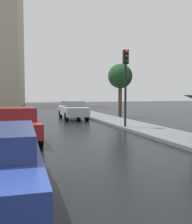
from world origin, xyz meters
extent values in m
cylinder|color=black|center=(-1.29, 1.15, 0.32)|extent=(0.24, 0.64, 0.64)
cylinder|color=black|center=(-1.19, 4.13, 0.32)|extent=(0.24, 0.64, 0.64)
cube|color=maroon|center=(-1.53, 8.78, 0.59)|extent=(1.81, 3.91, 0.56)
cube|color=maroon|center=(-1.53, 8.72, 1.13)|extent=(1.53, 1.80, 0.52)
cylinder|color=black|center=(-0.72, 7.54, 0.31)|extent=(0.24, 0.63, 0.63)
cylinder|color=black|center=(-0.82, 10.08, 0.31)|extent=(0.24, 0.63, 0.63)
cube|color=#B2B5BA|center=(2.74, 17.70, 0.63)|extent=(1.72, 4.25, 0.65)
cube|color=gray|center=(2.74, 17.74, 1.17)|extent=(1.48, 2.07, 0.43)
cylinder|color=black|center=(2.02, 19.11, 0.30)|extent=(0.23, 0.61, 0.61)
cylinder|color=black|center=(3.52, 19.08, 0.30)|extent=(0.23, 0.61, 0.61)
cylinder|color=black|center=(1.96, 16.33, 0.30)|extent=(0.23, 0.61, 0.61)
cylinder|color=black|center=(3.46, 16.30, 0.30)|extent=(0.23, 0.61, 0.61)
cylinder|color=black|center=(4.22, 11.12, 1.83)|extent=(0.12, 0.12, 3.39)
cube|color=black|center=(4.22, 11.12, 3.90)|extent=(0.26, 0.26, 0.75)
sphere|color=red|center=(4.22, 10.95, 4.15)|extent=(0.17, 0.17, 0.17)
sphere|color=#392405|center=(4.22, 10.95, 3.90)|extent=(0.17, 0.17, 0.17)
sphere|color=black|center=(4.22, 10.95, 3.65)|extent=(0.17, 0.17, 0.17)
cylinder|color=#4C3823|center=(6.88, 18.36, 1.34)|extent=(0.30, 0.30, 2.68)
sphere|color=#19421E|center=(6.88, 18.36, 3.39)|extent=(2.02, 2.02, 2.02)
camera|label=1|loc=(-1.63, -2.37, 1.93)|focal=43.17mm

